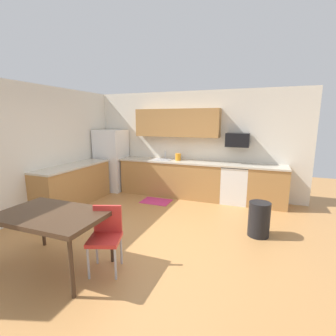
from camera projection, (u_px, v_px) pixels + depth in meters
ground_plane at (148, 234)px, 4.32m from camera, size 12.00×12.00×0.00m
wall_back at (190, 144)px, 6.49m from camera, size 5.80×0.10×2.70m
wall_left at (29, 151)px, 4.99m from camera, size 0.10×5.80×2.70m
cabinet_run_back at (171, 178)px, 6.49m from camera, size 2.68×0.60×0.90m
cabinet_run_back_right at (267, 187)px, 5.66m from camera, size 0.87×0.60×0.90m
cabinet_run_left at (74, 186)px, 5.77m from camera, size 0.60×2.00×0.90m
countertop_back at (186, 162)px, 6.25m from camera, size 4.80×0.64×0.04m
countertop_left at (72, 166)px, 5.68m from camera, size 0.64×2.00×0.04m
upper_cabinets_back at (177, 123)px, 6.29m from camera, size 2.20×0.34×0.70m
refrigerator at (112, 160)px, 6.95m from camera, size 0.76×0.70×1.70m
oven_range at (235, 184)px, 5.91m from camera, size 0.60×0.60×0.91m
microwave at (238, 140)px, 5.80m from camera, size 0.54×0.36×0.32m
sink_basin at (163, 162)px, 6.49m from camera, size 0.48×0.40×0.14m
sink_faucet at (165, 155)px, 6.62m from camera, size 0.02×0.02×0.24m
dining_table at (52, 218)px, 3.22m from camera, size 1.40×0.90×0.78m
chair_near_table at (106, 233)px, 3.23m from camera, size 0.51×0.51×0.85m
trash_bin at (259, 219)px, 4.20m from camera, size 0.36×0.36×0.60m
floor_mat at (156, 201)px, 6.03m from camera, size 0.70×0.50×0.01m
kettle at (178, 157)px, 6.36m from camera, size 0.14×0.14×0.20m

